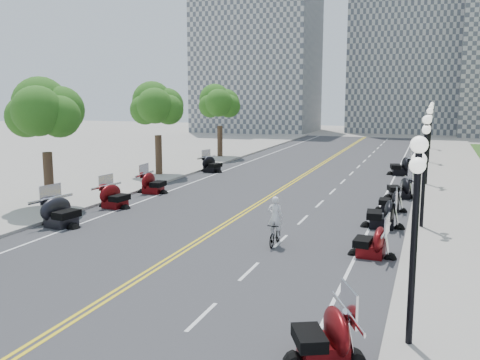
% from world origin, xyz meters
% --- Properties ---
extents(ground, '(160.00, 160.00, 0.00)m').
position_xyz_m(ground, '(0.00, 0.00, 0.00)').
color(ground, gray).
extents(road, '(16.00, 90.00, 0.01)m').
position_xyz_m(road, '(0.00, 10.00, 0.00)').
color(road, '#333335').
rests_on(road, ground).
extents(centerline_yellow_a, '(0.12, 90.00, 0.00)m').
position_xyz_m(centerline_yellow_a, '(-0.12, 10.00, 0.01)').
color(centerline_yellow_a, yellow).
rests_on(centerline_yellow_a, road).
extents(centerline_yellow_b, '(0.12, 90.00, 0.00)m').
position_xyz_m(centerline_yellow_b, '(0.12, 10.00, 0.01)').
color(centerline_yellow_b, yellow).
rests_on(centerline_yellow_b, road).
extents(edge_line_north, '(0.12, 90.00, 0.00)m').
position_xyz_m(edge_line_north, '(6.40, 10.00, 0.01)').
color(edge_line_north, white).
rests_on(edge_line_north, road).
extents(edge_line_south, '(0.12, 90.00, 0.00)m').
position_xyz_m(edge_line_south, '(-6.40, 10.00, 0.01)').
color(edge_line_south, white).
rests_on(edge_line_south, road).
extents(lane_dash_4, '(0.12, 2.00, 0.00)m').
position_xyz_m(lane_dash_4, '(3.20, -8.00, 0.01)').
color(lane_dash_4, white).
rests_on(lane_dash_4, road).
extents(lane_dash_5, '(0.12, 2.00, 0.00)m').
position_xyz_m(lane_dash_5, '(3.20, -4.00, 0.01)').
color(lane_dash_5, white).
rests_on(lane_dash_5, road).
extents(lane_dash_6, '(0.12, 2.00, 0.00)m').
position_xyz_m(lane_dash_6, '(3.20, 0.00, 0.01)').
color(lane_dash_6, white).
rests_on(lane_dash_6, road).
extents(lane_dash_7, '(0.12, 2.00, 0.00)m').
position_xyz_m(lane_dash_7, '(3.20, 4.00, 0.01)').
color(lane_dash_7, white).
rests_on(lane_dash_7, road).
extents(lane_dash_8, '(0.12, 2.00, 0.00)m').
position_xyz_m(lane_dash_8, '(3.20, 8.00, 0.01)').
color(lane_dash_8, white).
rests_on(lane_dash_8, road).
extents(lane_dash_9, '(0.12, 2.00, 0.00)m').
position_xyz_m(lane_dash_9, '(3.20, 12.00, 0.01)').
color(lane_dash_9, white).
rests_on(lane_dash_9, road).
extents(lane_dash_10, '(0.12, 2.00, 0.00)m').
position_xyz_m(lane_dash_10, '(3.20, 16.00, 0.01)').
color(lane_dash_10, white).
rests_on(lane_dash_10, road).
extents(lane_dash_11, '(0.12, 2.00, 0.00)m').
position_xyz_m(lane_dash_11, '(3.20, 20.00, 0.01)').
color(lane_dash_11, white).
rests_on(lane_dash_11, road).
extents(lane_dash_12, '(0.12, 2.00, 0.00)m').
position_xyz_m(lane_dash_12, '(3.20, 24.00, 0.01)').
color(lane_dash_12, white).
rests_on(lane_dash_12, road).
extents(lane_dash_13, '(0.12, 2.00, 0.00)m').
position_xyz_m(lane_dash_13, '(3.20, 28.00, 0.01)').
color(lane_dash_13, white).
rests_on(lane_dash_13, road).
extents(lane_dash_14, '(0.12, 2.00, 0.00)m').
position_xyz_m(lane_dash_14, '(3.20, 32.00, 0.01)').
color(lane_dash_14, white).
rests_on(lane_dash_14, road).
extents(lane_dash_15, '(0.12, 2.00, 0.00)m').
position_xyz_m(lane_dash_15, '(3.20, 36.00, 0.01)').
color(lane_dash_15, white).
rests_on(lane_dash_15, road).
extents(lane_dash_16, '(0.12, 2.00, 0.00)m').
position_xyz_m(lane_dash_16, '(3.20, 40.00, 0.01)').
color(lane_dash_16, white).
rests_on(lane_dash_16, road).
extents(lane_dash_17, '(0.12, 2.00, 0.00)m').
position_xyz_m(lane_dash_17, '(3.20, 44.00, 0.01)').
color(lane_dash_17, white).
rests_on(lane_dash_17, road).
extents(lane_dash_18, '(0.12, 2.00, 0.00)m').
position_xyz_m(lane_dash_18, '(3.20, 48.00, 0.01)').
color(lane_dash_18, white).
rests_on(lane_dash_18, road).
extents(lane_dash_19, '(0.12, 2.00, 0.00)m').
position_xyz_m(lane_dash_19, '(3.20, 52.00, 0.01)').
color(lane_dash_19, white).
rests_on(lane_dash_19, road).
extents(sidewalk_north, '(5.00, 90.00, 0.15)m').
position_xyz_m(sidewalk_north, '(10.50, 10.00, 0.07)').
color(sidewalk_north, '#9E9991').
rests_on(sidewalk_north, ground).
extents(sidewalk_south, '(5.00, 90.00, 0.15)m').
position_xyz_m(sidewalk_south, '(-10.50, 10.00, 0.07)').
color(sidewalk_south, '#9E9991').
rests_on(sidewalk_south, ground).
extents(distant_block_a, '(18.00, 14.00, 26.00)m').
position_xyz_m(distant_block_a, '(-18.00, 62.00, 13.00)').
color(distant_block_a, gray).
rests_on(distant_block_a, ground).
extents(distant_block_b, '(16.00, 12.00, 30.00)m').
position_xyz_m(distant_block_b, '(4.00, 68.00, 15.00)').
color(distant_block_b, gray).
rests_on(distant_block_b, ground).
extents(street_lamp_1, '(0.50, 1.20, 4.90)m').
position_xyz_m(street_lamp_1, '(8.60, -8.00, 2.60)').
color(street_lamp_1, black).
rests_on(street_lamp_1, sidewalk_north).
extents(street_lamp_2, '(0.50, 1.20, 4.90)m').
position_xyz_m(street_lamp_2, '(8.60, 4.00, 2.60)').
color(street_lamp_2, black).
rests_on(street_lamp_2, sidewalk_north).
extents(street_lamp_3, '(0.50, 1.20, 4.90)m').
position_xyz_m(street_lamp_3, '(8.60, 16.00, 2.60)').
color(street_lamp_3, black).
rests_on(street_lamp_3, sidewalk_north).
extents(street_lamp_4, '(0.50, 1.20, 4.90)m').
position_xyz_m(street_lamp_4, '(8.60, 28.00, 2.60)').
color(street_lamp_4, black).
rests_on(street_lamp_4, sidewalk_north).
extents(street_lamp_5, '(0.50, 1.20, 4.90)m').
position_xyz_m(street_lamp_5, '(8.60, 40.00, 2.60)').
color(street_lamp_5, black).
rests_on(street_lamp_5, sidewalk_north).
extents(tree_2, '(4.80, 4.80, 9.20)m').
position_xyz_m(tree_2, '(-10.00, 2.00, 4.75)').
color(tree_2, '#235619').
rests_on(tree_2, sidewalk_south).
extents(tree_3, '(4.80, 4.80, 9.20)m').
position_xyz_m(tree_3, '(-10.00, 14.00, 4.75)').
color(tree_3, '#235619').
rests_on(tree_3, sidewalk_south).
extents(tree_4, '(4.80, 4.80, 9.20)m').
position_xyz_m(tree_4, '(-10.00, 26.00, 4.75)').
color(tree_4, '#235619').
rests_on(tree_4, sidewalk_south).
extents(motorcycle_n_3, '(2.70, 2.70, 1.41)m').
position_xyz_m(motorcycle_n_3, '(6.78, -9.26, 0.71)').
color(motorcycle_n_3, '#590A0C').
rests_on(motorcycle_n_3, road).
extents(motorcycle_n_5, '(2.02, 2.02, 1.34)m').
position_xyz_m(motorcycle_n_5, '(6.93, -0.84, 0.67)').
color(motorcycle_n_5, '#590A0C').
rests_on(motorcycle_n_5, road).
extents(motorcycle_n_6, '(2.25, 2.25, 1.47)m').
position_xyz_m(motorcycle_n_6, '(6.90, 3.77, 0.73)').
color(motorcycle_n_6, black).
rests_on(motorcycle_n_6, road).
extents(motorcycle_n_7, '(1.80, 1.80, 1.24)m').
position_xyz_m(motorcycle_n_7, '(6.99, 7.47, 0.62)').
color(motorcycle_n_7, black).
rests_on(motorcycle_n_7, road).
extents(motorcycle_n_8, '(2.47, 2.47, 1.40)m').
position_xyz_m(motorcycle_n_8, '(7.23, 11.22, 0.70)').
color(motorcycle_n_8, black).
rests_on(motorcycle_n_8, road).
extents(motorcycle_n_10, '(2.57, 2.57, 1.56)m').
position_xyz_m(motorcycle_n_10, '(6.73, 20.51, 0.78)').
color(motorcycle_n_10, black).
rests_on(motorcycle_n_10, road).
extents(motorcycle_s_5, '(2.54, 2.54, 1.55)m').
position_xyz_m(motorcycle_s_5, '(-6.90, -1.03, 0.77)').
color(motorcycle_s_5, black).
rests_on(motorcycle_s_5, road).
extents(motorcycle_s_6, '(2.27, 2.27, 1.42)m').
position_xyz_m(motorcycle_s_6, '(-6.87, 3.33, 0.71)').
color(motorcycle_s_6, '#590A0C').
rests_on(motorcycle_s_6, road).
extents(motorcycle_s_7, '(2.18, 2.18, 1.45)m').
position_xyz_m(motorcycle_s_7, '(-7.02, 7.75, 0.72)').
color(motorcycle_s_7, '#590A0C').
rests_on(motorcycle_s_7, road).
extents(motorcycle_s_9, '(2.39, 2.39, 1.39)m').
position_xyz_m(motorcycle_s_9, '(-7.07, 17.09, 0.69)').
color(motorcycle_s_9, black).
rests_on(motorcycle_s_9, road).
extents(bicycle, '(0.48, 1.59, 0.95)m').
position_xyz_m(bicycle, '(3.15, -0.67, 0.48)').
color(bicycle, '#A51414').
rests_on(bicycle, road).
extents(cyclist_rider, '(0.61, 0.40, 1.67)m').
position_xyz_m(cyclist_rider, '(3.15, -0.67, 1.78)').
color(cyclist_rider, white).
rests_on(cyclist_rider, bicycle).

